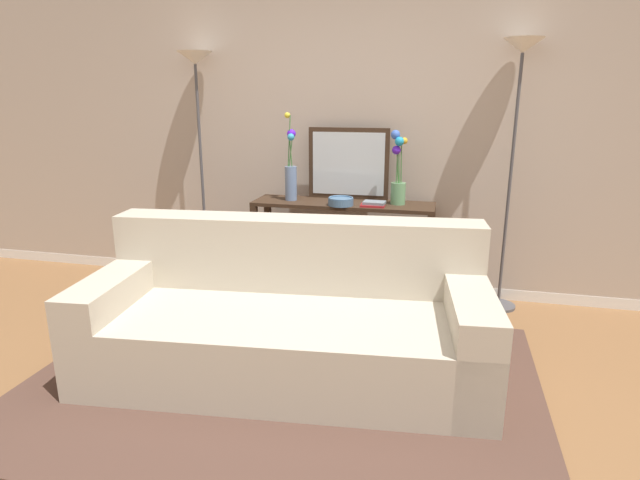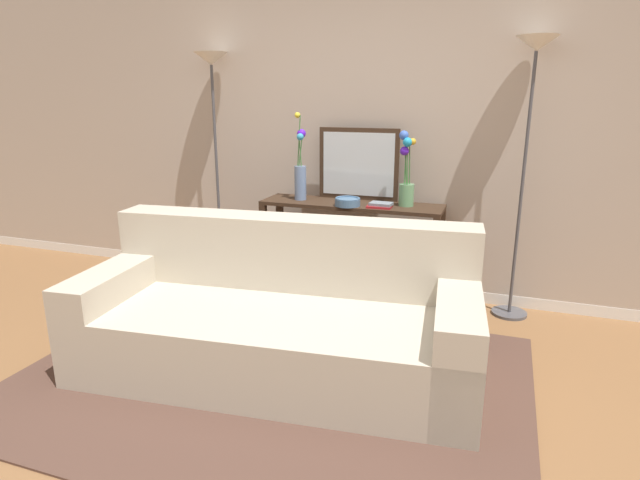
% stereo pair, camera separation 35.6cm
% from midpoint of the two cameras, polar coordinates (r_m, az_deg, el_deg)
% --- Properties ---
extents(ground_plane, '(16.00, 16.00, 0.02)m').
position_cam_midpoint_polar(ground_plane, '(2.79, -8.31, -20.36)').
color(ground_plane, brown).
extents(back_wall, '(12.00, 0.15, 2.91)m').
position_cam_midpoint_polar(back_wall, '(4.37, 1.81, 13.34)').
color(back_wall, white).
rests_on(back_wall, ground).
extents(area_rug, '(2.92, 2.12, 0.01)m').
position_cam_midpoint_polar(area_rug, '(3.18, -7.47, -15.09)').
color(area_rug, '#51382D').
rests_on(area_rug, ground).
extents(couch, '(2.39, 1.21, 0.88)m').
position_cam_midpoint_polar(couch, '(3.18, -6.70, -8.95)').
color(couch, '#BCB29E').
rests_on(couch, ground).
extents(console_table, '(1.42, 0.38, 0.80)m').
position_cam_midpoint_polar(console_table, '(4.18, 0.06, 0.84)').
color(console_table, '#382619').
rests_on(console_table, ground).
extents(floor_lamp_left, '(0.28, 0.28, 1.96)m').
position_cam_midpoint_polar(floor_lamp_left, '(4.59, -15.40, 13.93)').
color(floor_lamp_left, '#4C4C51').
rests_on(floor_lamp_left, ground).
extents(floor_lamp_right, '(0.28, 0.28, 2.00)m').
position_cam_midpoint_polar(floor_lamp_right, '(4.04, 18.31, 14.06)').
color(floor_lamp_right, '#4C4C51').
rests_on(floor_lamp_right, ground).
extents(wall_mirror, '(0.65, 0.02, 0.57)m').
position_cam_midpoint_polar(wall_mirror, '(4.23, 0.67, 8.27)').
color(wall_mirror, '#382619').
rests_on(wall_mirror, console_table).
extents(vase_tall_flowers, '(0.10, 0.13, 0.68)m').
position_cam_midpoint_polar(vase_tall_flowers, '(4.20, -5.63, 7.25)').
color(vase_tall_flowers, '#6B84AD').
rests_on(vase_tall_flowers, console_table).
extents(vase_short_flowers, '(0.13, 0.13, 0.56)m').
position_cam_midpoint_polar(vase_short_flowers, '(4.03, 5.98, 6.89)').
color(vase_short_flowers, '#669E6B').
rests_on(vase_short_flowers, console_table).
extents(fruit_bowl, '(0.19, 0.19, 0.06)m').
position_cam_midpoint_polar(fruit_bowl, '(4.00, -0.28, 4.22)').
color(fruit_bowl, '#4C7093').
rests_on(fruit_bowl, console_table).
extents(book_stack, '(0.19, 0.14, 0.04)m').
position_cam_midpoint_polar(book_stack, '(3.98, 3.30, 3.91)').
color(book_stack, maroon).
rests_on(book_stack, console_table).
extents(book_row_under_console, '(0.36, 0.18, 0.13)m').
position_cam_midpoint_polar(book_row_under_console, '(4.44, -5.00, -5.15)').
color(book_row_under_console, '#BC3328').
rests_on(book_row_under_console, ground).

